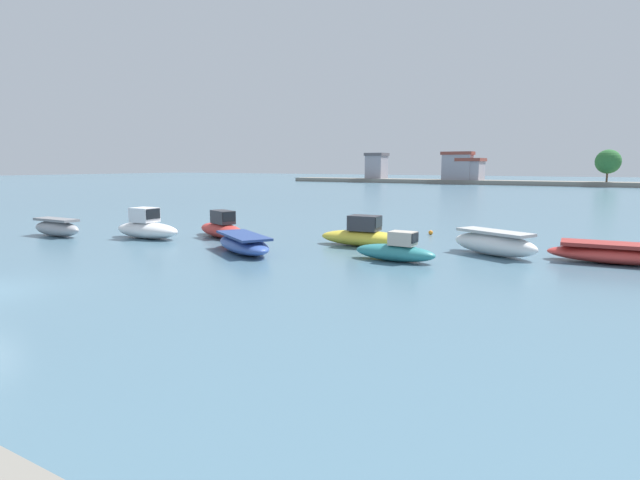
{
  "coord_description": "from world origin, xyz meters",
  "views": [
    {
      "loc": [
        18.33,
        -8.06,
        4.22
      ],
      "look_at": [
        5.49,
        13.1,
        0.59
      ],
      "focal_mm": 28.78,
      "sensor_mm": 36.0,
      "label": 1
    }
  ],
  "objects_px": {
    "moored_boat_2": "(222,228)",
    "moored_boat_7": "(617,254)",
    "moored_boat_5": "(396,251)",
    "mooring_buoy_0": "(565,248)",
    "moored_boat_3": "(243,244)",
    "moored_boat_4": "(364,235)",
    "moored_boat_0": "(57,228)",
    "moored_boat_1": "(147,228)",
    "moored_boat_6": "(494,243)",
    "mooring_buoy_1": "(431,233)"
  },
  "relations": [
    {
      "from": "moored_boat_5",
      "to": "moored_boat_6",
      "type": "xyz_separation_m",
      "value": [
        3.37,
        3.77,
        0.1
      ]
    },
    {
      "from": "moored_boat_4",
      "to": "mooring_buoy_1",
      "type": "xyz_separation_m",
      "value": [
        1.54,
        6.03,
        -0.42
      ]
    },
    {
      "from": "moored_boat_4",
      "to": "moored_boat_6",
      "type": "height_order",
      "value": "moored_boat_4"
    },
    {
      "from": "moored_boat_0",
      "to": "moored_boat_5",
      "type": "relative_size",
      "value": 1.05
    },
    {
      "from": "moored_boat_1",
      "to": "mooring_buoy_0",
      "type": "bearing_deg",
      "value": 16.14
    },
    {
      "from": "mooring_buoy_0",
      "to": "moored_boat_1",
      "type": "bearing_deg",
      "value": -161.04
    },
    {
      "from": "moored_boat_1",
      "to": "moored_boat_2",
      "type": "height_order",
      "value": "moored_boat_1"
    },
    {
      "from": "mooring_buoy_1",
      "to": "moored_boat_2",
      "type": "bearing_deg",
      "value": -144.1
    },
    {
      "from": "moored_boat_0",
      "to": "mooring_buoy_1",
      "type": "bearing_deg",
      "value": 32.56
    },
    {
      "from": "moored_boat_2",
      "to": "mooring_buoy_0",
      "type": "bearing_deg",
      "value": 37.48
    },
    {
      "from": "moored_boat_0",
      "to": "mooring_buoy_0",
      "type": "relative_size",
      "value": 9.89
    },
    {
      "from": "moored_boat_2",
      "to": "moored_boat_3",
      "type": "height_order",
      "value": "moored_boat_2"
    },
    {
      "from": "moored_boat_1",
      "to": "moored_boat_3",
      "type": "xyz_separation_m",
      "value": [
        7.93,
        -0.9,
        -0.18
      ]
    },
    {
      "from": "moored_boat_1",
      "to": "mooring_buoy_1",
      "type": "height_order",
      "value": "moored_boat_1"
    },
    {
      "from": "moored_boat_0",
      "to": "moored_boat_4",
      "type": "relative_size",
      "value": 0.8
    },
    {
      "from": "moored_boat_5",
      "to": "mooring_buoy_0",
      "type": "height_order",
      "value": "moored_boat_5"
    },
    {
      "from": "moored_boat_0",
      "to": "moored_boat_4",
      "type": "xyz_separation_m",
      "value": [
        17.34,
        6.16,
        0.04
      ]
    },
    {
      "from": "moored_boat_0",
      "to": "moored_boat_3",
      "type": "bearing_deg",
      "value": 5.37
    },
    {
      "from": "moored_boat_5",
      "to": "mooring_buoy_1",
      "type": "height_order",
      "value": "moored_boat_5"
    },
    {
      "from": "moored_boat_7",
      "to": "moored_boat_4",
      "type": "bearing_deg",
      "value": -178.06
    },
    {
      "from": "moored_boat_3",
      "to": "moored_boat_4",
      "type": "bearing_deg",
      "value": 80.95
    },
    {
      "from": "moored_boat_2",
      "to": "moored_boat_7",
      "type": "xyz_separation_m",
      "value": [
        20.15,
        2.64,
        -0.12
      ]
    },
    {
      "from": "moored_boat_0",
      "to": "mooring_buoy_0",
      "type": "distance_m",
      "value": 28.23
    },
    {
      "from": "moored_boat_3",
      "to": "moored_boat_7",
      "type": "bearing_deg",
      "value": 52.71
    },
    {
      "from": "moored_boat_2",
      "to": "mooring_buoy_0",
      "type": "distance_m",
      "value": 18.51
    },
    {
      "from": "mooring_buoy_0",
      "to": "moored_boat_3",
      "type": "bearing_deg",
      "value": -148.42
    },
    {
      "from": "moored_boat_0",
      "to": "moored_boat_1",
      "type": "xyz_separation_m",
      "value": [
        5.29,
        2.21,
        0.1
      ]
    },
    {
      "from": "moored_boat_5",
      "to": "moored_boat_2",
      "type": "bearing_deg",
      "value": 172.01
    },
    {
      "from": "moored_boat_1",
      "to": "moored_boat_5",
      "type": "relative_size",
      "value": 1.21
    },
    {
      "from": "moored_boat_1",
      "to": "moored_boat_4",
      "type": "height_order",
      "value": "moored_boat_1"
    },
    {
      "from": "moored_boat_7",
      "to": "moored_boat_5",
      "type": "bearing_deg",
      "value": -156.82
    },
    {
      "from": "mooring_buoy_1",
      "to": "moored_boat_6",
      "type": "bearing_deg",
      "value": -47.33
    },
    {
      "from": "moored_boat_4",
      "to": "moored_boat_7",
      "type": "distance_m",
      "value": 11.57
    },
    {
      "from": "moored_boat_3",
      "to": "moored_boat_6",
      "type": "bearing_deg",
      "value": 58.75
    },
    {
      "from": "moored_boat_4",
      "to": "mooring_buoy_0",
      "type": "relative_size",
      "value": 12.36
    },
    {
      "from": "moored_boat_1",
      "to": "mooring_buoy_1",
      "type": "distance_m",
      "value": 16.86
    },
    {
      "from": "moored_boat_7",
      "to": "mooring_buoy_0",
      "type": "xyz_separation_m",
      "value": [
        -2.25,
        2.06,
        -0.22
      ]
    },
    {
      "from": "moored_boat_2",
      "to": "moored_boat_5",
      "type": "height_order",
      "value": "moored_boat_2"
    },
    {
      "from": "moored_boat_1",
      "to": "moored_boat_4",
      "type": "bearing_deg",
      "value": 15.37
    },
    {
      "from": "moored_boat_1",
      "to": "mooring_buoy_0",
      "type": "distance_m",
      "value": 22.51
    },
    {
      "from": "moored_boat_3",
      "to": "moored_boat_6",
      "type": "relative_size",
      "value": 1.12
    },
    {
      "from": "moored_boat_4",
      "to": "moored_boat_6",
      "type": "bearing_deg",
      "value": 1.05
    },
    {
      "from": "moored_boat_2",
      "to": "moored_boat_7",
      "type": "relative_size",
      "value": 0.85
    },
    {
      "from": "moored_boat_0",
      "to": "moored_boat_6",
      "type": "bearing_deg",
      "value": 15.71
    },
    {
      "from": "moored_boat_4",
      "to": "mooring_buoy_0",
      "type": "distance_m",
      "value": 9.84
    },
    {
      "from": "moored_boat_4",
      "to": "mooring_buoy_1",
      "type": "bearing_deg",
      "value": 70.84
    },
    {
      "from": "moored_boat_6",
      "to": "mooring_buoy_1",
      "type": "distance_m",
      "value": 7.3
    },
    {
      "from": "moored_boat_6",
      "to": "moored_boat_4",
      "type": "bearing_deg",
      "value": -149.17
    },
    {
      "from": "moored_boat_1",
      "to": "moored_boat_7",
      "type": "xyz_separation_m",
      "value": [
        23.53,
        5.25,
        -0.19
      ]
    },
    {
      "from": "moored_boat_0",
      "to": "moored_boat_7",
      "type": "distance_m",
      "value": 29.78
    }
  ]
}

